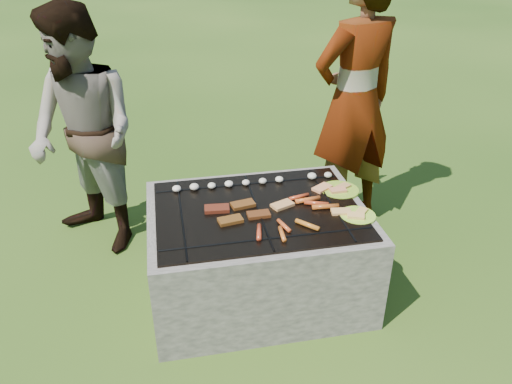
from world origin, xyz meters
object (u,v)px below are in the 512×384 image
Objects in this scene: plate_far at (340,190)px; bystander at (84,135)px; fire_pit at (258,254)px; plate_near at (358,215)px; cook at (355,102)px.

plate_far is 1.73m from bystander.
plate_near is (0.56, -0.18, 0.33)m from fire_pit.
plate_far is 0.16× the size of bystander.
fire_pit is 0.76× the size of bystander.
cook is 1.14× the size of bystander.
plate_near is 1.87m from bystander.
bystander is (-1.59, 0.95, 0.24)m from plate_near.
plate_far is 0.14× the size of cook.
plate_far is 0.77m from cook.
cook reaches higher than plate_far.
fire_pit is at bearing -166.71° from plate_far.
plate_near reaches higher than fire_pit.
fire_pit is 1.33m from cook.
bystander reaches higher than plate_far.
plate_far is (0.56, 0.13, 0.33)m from fire_pit.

